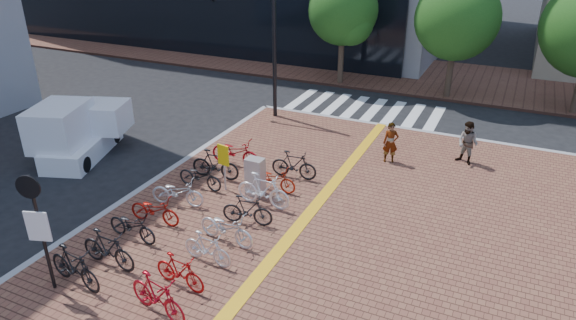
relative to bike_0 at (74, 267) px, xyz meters
The scene contains 28 objects.
ground 3.25m from the bike_0, 49.39° to the left, with size 120.00×120.00×0.00m, color black.
kerb_north 15.28m from the bike_0, 70.64° to the left, with size 14.00×0.25×0.15m, color gray.
far_sidewalk 23.50m from the bike_0, 84.97° to the left, with size 70.00×8.00×0.15m, color brown.
crosswalk 16.62m from the bike_0, 81.12° to the left, with size 7.50×4.00×0.01m.
street_trees 21.36m from the bike_0, 70.32° to the left, with size 16.20×4.60×6.35m.
bike_0 is the anchor object (origin of this frame).
bike_1 0.99m from the bike_0, 77.91° to the left, with size 0.51×1.81×1.09m, color black.
bike_2 2.26m from the bike_0, 91.93° to the left, with size 0.61×1.74×0.91m, color black.
bike_3 3.27m from the bike_0, 90.92° to the left, with size 0.60×1.72×0.90m, color #9D110B.
bike_4 4.46m from the bike_0, 90.83° to the left, with size 0.63×1.80×0.95m, color silver.
bike_5 5.77m from the bike_0, 90.59° to the left, with size 0.61×1.74×0.91m, color black.
bike_6 6.63m from the bike_0, 89.78° to the left, with size 0.52×1.84×1.11m, color black.
bike_7 7.90m from the bike_0, 89.19° to the left, with size 0.70×2.01×1.06m, color #B50C16.
bike_8 2.61m from the bike_0, ahead, with size 0.52×1.85×1.11m, color #A40B19.
bike_9 2.68m from the bike_0, 23.22° to the left, with size 0.44×1.57×0.94m, color #AB0C0D.
bike_10 3.36m from the bike_0, 41.08° to the left, with size 0.44×1.55×0.93m, color silver.
bike_11 4.12m from the bike_0, 52.68° to the left, with size 0.65×1.86×0.98m, color silver.
bike_12 5.09m from the bike_0, 59.70° to the left, with size 0.45×1.61×0.97m, color black.
bike_13 6.11m from the bike_0, 65.77° to the left, with size 0.54×1.92×1.15m, color white.
bike_14 7.08m from the bike_0, 70.77° to the left, with size 0.58×1.66×0.87m, color #B2210C.
bike_15 8.25m from the bike_0, 71.75° to the left, with size 0.48×1.71×1.03m, color black.
pedestrian_a 11.93m from the bike_0, 63.21° to the left, with size 0.58×0.38×1.59m, color gray.
pedestrian_b 14.23m from the bike_0, 55.47° to the left, with size 0.82×0.64×1.68m, color #4C5060.
utility_box 6.48m from the bike_0, 73.05° to the left, with size 0.60×0.44×1.32m, color #B8B8BD.
yellow_sign 6.07m from the bike_0, 82.43° to the left, with size 0.46×0.15×1.70m.
notice_sign 1.60m from the bike_0, 140.16° to the right, with size 0.58×0.23×3.25m.
traffic_light_pole 14.10m from the bike_0, 99.90° to the left, with size 3.34×1.29×6.22m.
box_truck 8.69m from the bike_0, 133.97° to the left, with size 2.91×4.30×2.29m.
Camera 1 is at (7.30, -9.74, 8.70)m, focal length 32.00 mm.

